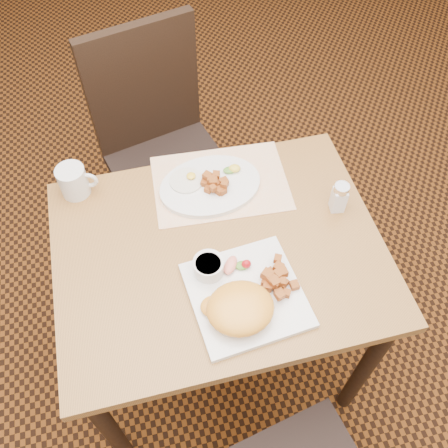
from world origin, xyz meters
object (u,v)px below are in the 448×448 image
table (220,269)px  plate_oval (210,186)px  chair_far (161,142)px  salt_shaker (339,197)px  coffee_mug (74,181)px  plate_square (246,295)px

table → plate_oval: (0.03, 0.22, 0.12)m
chair_far → salt_shaker: (0.43, -0.60, 0.26)m
chair_far → salt_shaker: bearing=111.9°
table → chair_far: bearing=96.2°
chair_far → coffee_mug: bearing=36.8°
salt_shaker → coffee_mug: salt_shaker is taller
chair_far → plate_oval: (0.10, -0.44, 0.22)m
table → coffee_mug: size_ratio=7.84×
plate_square → coffee_mug: coffee_mug is taller
salt_shaker → table: bearing=-171.5°
salt_shaker → plate_square: bearing=-147.2°
plate_square → plate_oval: size_ratio=0.92×
salt_shaker → coffee_mug: 0.76m
salt_shaker → coffee_mug: (-0.72, 0.25, -0.00)m
chair_far → plate_square: size_ratio=3.46×
plate_oval → coffee_mug: bearing=167.9°
plate_square → salt_shaker: 0.40m
table → chair_far: size_ratio=0.93×
plate_oval → coffee_mug: size_ratio=2.65×
plate_oval → plate_square: bearing=-88.9°
coffee_mug → chair_far: bearing=50.7°
chair_far → coffee_mug: 0.53m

